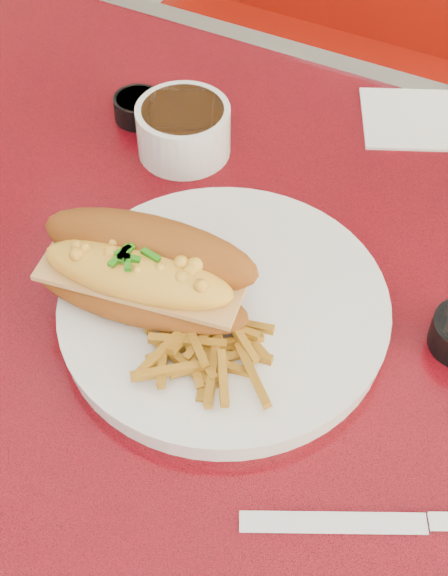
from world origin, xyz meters
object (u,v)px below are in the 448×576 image
at_px(gravy_ramekin, 184,129).
at_px(knife, 414,524).
at_px(fork, 168,331).
at_px(diner_table, 220,404).
at_px(sauce_cup_left, 138,107).
at_px(mac_hoagie, 143,272).
at_px(booth_bench_far, 413,174).
at_px(dinner_plate, 224,309).

relative_size(gravy_ramekin, knife, 0.50).
bearing_deg(gravy_ramekin, fork, -63.89).
height_order(diner_table, sauce_cup_left, sauce_cup_left).
relative_size(mac_hoagie, sauce_cup_left, 3.52).
height_order(diner_table, fork, fork).
bearing_deg(mac_hoagie, booth_bench_far, 77.13).
height_order(dinner_plate, knife, dinner_plate).
bearing_deg(booth_bench_far, diner_table, -90.00).
distance_m(booth_bench_far, mac_hoagie, 1.00).
xyz_separation_m(dinner_plate, knife, (0.21, -0.11, -0.01)).
xyz_separation_m(booth_bench_far, fork, (-0.02, -0.87, 0.50)).
bearing_deg(mac_hoagie, knife, -25.69).
bearing_deg(dinner_plate, gravy_ramekin, 127.85).
height_order(booth_bench_far, fork, booth_bench_far).
height_order(sauce_cup_left, knife, sauce_cup_left).
bearing_deg(fork, gravy_ramekin, 17.27).
relative_size(diner_table, fork, 8.16).
xyz_separation_m(dinner_plate, mac_hoagie, (-0.06, -0.03, 0.04)).
distance_m(dinner_plate, fork, 0.06).
bearing_deg(dinner_plate, sauce_cup_left, 135.83).
height_order(gravy_ramekin, sauce_cup_left, gravy_ramekin).
bearing_deg(booth_bench_far, sauce_cup_left, -108.66).
relative_size(gravy_ramekin, sauce_cup_left, 1.74).
distance_m(dinner_plate, mac_hoagie, 0.08).
height_order(fork, knife, fork).
bearing_deg(mac_hoagie, sauce_cup_left, 113.60).
xyz_separation_m(diner_table, dinner_plate, (0.01, -0.01, 0.17)).
relative_size(mac_hoagie, fork, 1.36).
relative_size(diner_table, mac_hoagie, 6.00).
xyz_separation_m(booth_bench_far, knife, (0.22, -0.93, 0.49)).
distance_m(booth_bench_far, knife, 1.07).
relative_size(sauce_cup_left, knife, 0.29).
height_order(gravy_ramekin, knife, gravy_ramekin).
bearing_deg(diner_table, fork, -109.06).
distance_m(diner_table, fork, 0.19).
xyz_separation_m(mac_hoagie, fork, (0.03, -0.02, -0.04)).
bearing_deg(knife, diner_table, 125.71).
relative_size(dinner_plate, gravy_ramekin, 2.97).
bearing_deg(diner_table, dinner_plate, -40.72).
distance_m(booth_bench_far, fork, 1.00).
xyz_separation_m(mac_hoagie, knife, (0.27, -0.08, -0.05)).
bearing_deg(sauce_cup_left, knife, -36.61).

